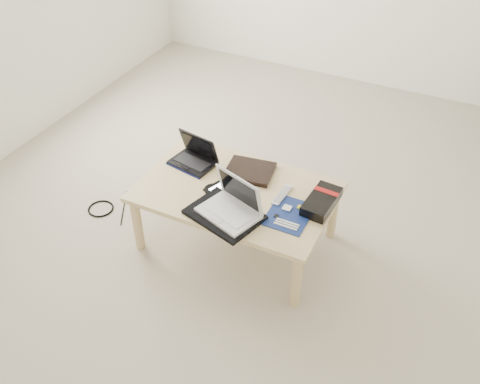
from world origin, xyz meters
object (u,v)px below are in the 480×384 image
at_px(netbook, 194,157).
at_px(gpu_box, 322,202).
at_px(white_laptop, 232,205).
at_px(coffee_table, 236,196).

xyz_separation_m(netbook, gpu_box, (0.82, -0.05, -0.01)).
bearing_deg(white_laptop, gpu_box, 34.62).
xyz_separation_m(coffee_table, white_laptop, (0.07, -0.20, 0.11)).
height_order(coffee_table, netbook, netbook).
xyz_separation_m(netbook, white_laptop, (0.42, -0.33, 0.03)).
relative_size(coffee_table, white_laptop, 3.03).
bearing_deg(netbook, gpu_box, -3.25).
distance_m(coffee_table, white_laptop, 0.24).
height_order(coffee_table, white_laptop, white_laptop).
distance_m(netbook, gpu_box, 0.82).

